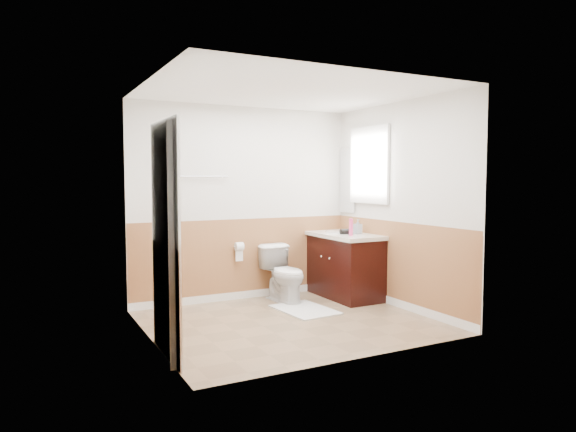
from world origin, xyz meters
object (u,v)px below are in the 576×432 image
lotion_bottle (351,227)px  soap_dispenser (358,226)px  vanity_cabinet (345,267)px  toilet (284,274)px  bath_mat (305,310)px

lotion_bottle → soap_dispenser: 0.28m
vanity_cabinet → lotion_bottle: (-0.10, -0.29, 0.56)m
vanity_cabinet → toilet: bearing=170.6°
bath_mat → lotion_bottle: bearing=8.4°
lotion_bottle → toilet: bearing=149.8°
bath_mat → soap_dispenser: bearing=16.1°
toilet → lotion_bottle: (0.73, -0.42, 0.60)m
bath_mat → vanity_cabinet: size_ratio=0.73×
bath_mat → lotion_bottle: lotion_bottle is taller
soap_dispenser → lotion_bottle: bearing=-143.1°
toilet → lotion_bottle: bearing=-34.9°
toilet → bath_mat: toilet is taller
lotion_bottle → vanity_cabinet: bearing=70.8°
toilet → lotion_bottle: lotion_bottle is taller
toilet → vanity_cabinet: bearing=-14.1°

